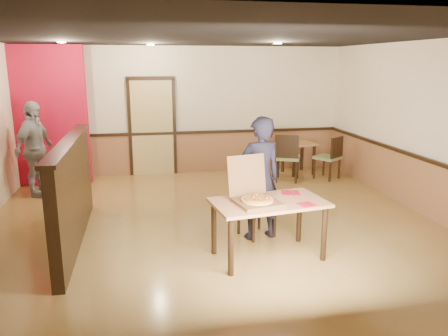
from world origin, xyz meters
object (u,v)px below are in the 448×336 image
(side_chair_right, at_px, (330,156))
(side_table, at_px, (299,150))
(condiment, at_px, (293,139))
(diner_chair, at_px, (254,202))
(side_chair_left, at_px, (287,156))
(diner, at_px, (260,179))
(pizza_box, at_px, (255,197))
(main_table, at_px, (269,209))
(passerby, at_px, (35,149))

(side_chair_right, bearing_deg, side_table, -86.59)
(side_table, relative_size, condiment, 5.22)
(diner_chair, bearing_deg, side_chair_left, 41.19)
(condiment, bearing_deg, diner, -116.46)
(diner_chair, relative_size, diner, 0.52)
(side_chair_left, height_order, pizza_box, pizza_box)
(condiment, bearing_deg, main_table, -113.46)
(passerby, bearing_deg, pizza_box, -114.71)
(side_table, xyz_separation_m, diner, (-1.86, -3.46, 0.34))
(side_chair_right, xyz_separation_m, diner, (-2.35, -2.85, 0.36))
(passerby, bearing_deg, side_chair_left, -67.82)
(side_chair_right, relative_size, condiment, 6.36)
(diner_chair, xyz_separation_m, condiment, (1.77, 3.35, 0.29))
(side_table, bearing_deg, pizza_box, -117.03)
(side_chair_right, xyz_separation_m, condiment, (-0.61, 0.64, 0.27))
(main_table, relative_size, condiment, 10.24)
(side_chair_left, bearing_deg, condiment, -94.41)
(pizza_box, distance_m, condiment, 4.61)
(side_chair_right, xyz_separation_m, pizza_box, (-2.59, -3.52, 0.31))
(main_table, xyz_separation_m, diner, (0.06, 0.65, 0.23))
(diner_chair, distance_m, diner, 0.40)
(main_table, distance_m, condiment, 4.51)
(diner_chair, height_order, side_chair_right, side_chair_right)
(side_chair_right, bearing_deg, passerby, -34.83)
(passerby, bearing_deg, diner, -106.61)
(side_chair_left, bearing_deg, diner, 88.16)
(diner, bearing_deg, main_table, 75.11)
(side_chair_right, distance_m, pizza_box, 4.38)
(main_table, bearing_deg, passerby, 127.25)
(pizza_box, relative_size, condiment, 4.80)
(side_chair_right, height_order, pizza_box, pizza_box)
(side_table, bearing_deg, diner, -118.32)
(side_table, height_order, diner, diner)
(diner_chair, relative_size, side_chair_right, 0.97)
(side_chair_left, height_order, side_chair_right, side_chair_left)
(main_table, distance_m, passerby, 4.89)
(main_table, height_order, condiment, condiment)
(diner_chair, relative_size, passerby, 0.51)
(passerby, distance_m, condiment, 5.33)
(diner, height_order, condiment, diner)
(side_chair_left, distance_m, diner, 3.17)
(side_table, bearing_deg, diner_chair, -119.80)
(diner_chair, relative_size, condiment, 6.15)
(main_table, bearing_deg, diner_chair, 80.12)
(diner_chair, height_order, diner, diner)
(diner_chair, distance_m, side_table, 3.82)
(side_chair_left, distance_m, side_chair_right, 0.97)
(pizza_box, bearing_deg, passerby, 121.93)
(main_table, relative_size, side_chair_left, 1.48)
(passerby, height_order, pizza_box, passerby)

